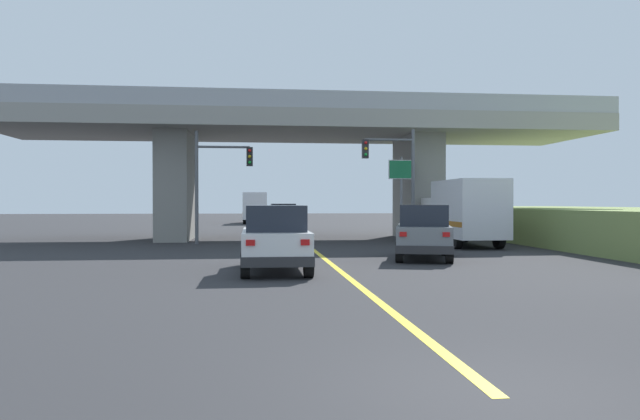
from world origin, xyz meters
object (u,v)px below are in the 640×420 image
Objects in this scene: suv_lead at (275,238)px; sedan_oncoming at (283,217)px; traffic_signal_farside at (215,174)px; highway_sign at (401,180)px; traffic_signal_nearside at (397,170)px; semi_truck_distant at (255,207)px; box_truck at (464,212)px; suv_crossing at (424,232)px.

sedan_oncoming is at bearing 86.70° from suv_lead.
sedan_oncoming is 0.82× the size of traffic_signal_farside.
highway_sign is (9.77, 0.56, -0.28)m from traffic_signal_farside.
sedan_oncoming is at bearing 114.19° from highway_sign.
traffic_signal_nearside is 0.87× the size of semi_truck_distant.
suv_lead is 0.76× the size of traffic_signal_nearside.
highway_sign is (-2.31, 3.13, 1.64)m from box_truck.
box_truck is 17.78m from sedan_oncoming.
suv_lead is 0.96× the size of suv_crossing.
traffic_signal_farside is (-2.57, 12.41, 2.56)m from suv_lead.
box_truck is at bearing -12.01° from traffic_signal_farside.
box_truck is at bearing -53.60° from highway_sign.
sedan_oncoming is at bearing 116.84° from box_truck.
box_truck reaches higher than sedan_oncoming.
traffic_signal_nearside is 1.45m from highway_sign.
traffic_signal_nearside is (6.63, 11.72, 2.74)m from suv_lead.
suv_crossing is at bearing -121.05° from box_truck.
sedan_oncoming is 0.70× the size of semi_truck_distant.
traffic_signal_farside is (-4.05, -13.29, 2.56)m from sedan_oncoming.
traffic_signal_nearside reaches higher than suv_lead.
traffic_signal_nearside reaches higher than sedan_oncoming.
traffic_signal_nearside is 1.02× the size of traffic_signal_farside.
suv_crossing is 39.14m from semi_truck_distant.
traffic_signal_farside is 9.79m from highway_sign.
sedan_oncoming is at bearing -82.92° from semi_truck_distant.
traffic_signal_farside is 29.76m from semi_truck_distant.
semi_truck_distant is at bearing 103.31° from traffic_signal_nearside.
suv_crossing is 0.99× the size of sedan_oncoming.
box_truck is (3.88, 6.45, 0.64)m from suv_crossing.
traffic_signal_nearside is at bearing -114.67° from highway_sign.
highway_sign is (0.57, 1.25, -0.46)m from traffic_signal_nearside.
semi_truck_distant is (-6.17, 38.64, 0.61)m from suv_crossing.
traffic_signal_nearside reaches higher than suv_crossing.
sedan_oncoming is 16.48m from semi_truck_distant.
box_truck is (9.51, 9.84, 0.64)m from suv_lead.
suv_lead is 13.70m from box_truck.
highway_sign is 0.68× the size of semi_truck_distant.
sedan_oncoming is at bearing 110.21° from traffic_signal_nearside.
traffic_signal_nearside is at bearing -69.79° from sedan_oncoming.
box_truck reaches higher than semi_truck_distant.
suv_lead and suv_crossing have the same top height.
sedan_oncoming is 14.14m from highway_sign.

